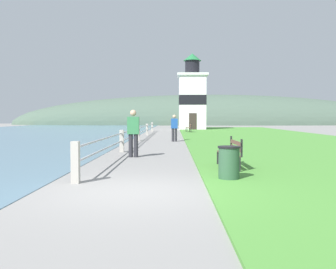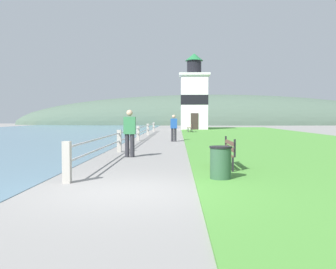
{
  "view_description": "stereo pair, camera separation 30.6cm",
  "coord_description": "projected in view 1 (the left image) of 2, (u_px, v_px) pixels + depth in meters",
  "views": [
    {
      "loc": [
        0.84,
        -7.58,
        1.54
      ],
      "look_at": [
        0.43,
        18.83,
        0.3
      ],
      "focal_mm": 40.0,
      "sensor_mm": 36.0,
      "label": 1
    },
    {
      "loc": [
        1.14,
        -7.58,
        1.54
      ],
      "look_at": [
        0.43,
        18.83,
        0.3
      ],
      "focal_mm": 40.0,
      "sensor_mm": 36.0,
      "label": 2
    }
  ],
  "objects": [
    {
      "name": "grass_verge",
      "position": [
        269.0,
        138.0,
        26.29
      ],
      "size": [
        12.0,
        56.31,
        0.06
      ],
      "color": "#4C8E38",
      "rests_on": "ground_plane"
    },
    {
      "name": "park_bench_near",
      "position": [
        231.0,
        151.0,
        10.9
      ],
      "size": [
        0.5,
        1.7,
        0.94
      ],
      "rotation": [
        0.0,
        0.0,
        3.16
      ],
      "color": "brown",
      "rests_on": "ground_plane"
    },
    {
      "name": "person_strolling",
      "position": [
        133.0,
        132.0,
        14.26
      ],
      "size": [
        0.44,
        0.24,
        1.81
      ],
      "rotation": [
        0.0,
        0.0,
        1.57
      ],
      "color": "#28282D",
      "rests_on": "ground_plane"
    },
    {
      "name": "lighthouse",
      "position": [
        192.0,
        98.0,
        45.59
      ],
      "size": [
        3.67,
        3.67,
        9.25
      ],
      "color": "white",
      "rests_on": "ground_plane"
    },
    {
      "name": "trash_bin",
      "position": [
        229.0,
        164.0,
        8.95
      ],
      "size": [
        0.54,
        0.54,
        0.84
      ],
      "color": "#2D5138",
      "rests_on": "ground_plane"
    },
    {
      "name": "distant_hillside",
      "position": [
        209.0,
        125.0,
        75.0
      ],
      "size": [
        80.0,
        16.0,
        12.0
      ],
      "color": "#475B4C",
      "rests_on": "ground_plane"
    },
    {
      "name": "seawall_railing",
      "position": [
        138.0,
        132.0,
        24.09
      ],
      "size": [
        0.18,
        31.09,
        0.97
      ],
      "color": "#A8A399",
      "rests_on": "ground_plane"
    },
    {
      "name": "ground_plane",
      "position": [
        133.0,
        192.0,
        7.66
      ],
      "size": [
        160.0,
        160.0,
        0.0
      ],
      "primitive_type": "plane",
      "color": "gray"
    },
    {
      "name": "park_bench_midway",
      "position": [
        189.0,
        127.0,
        37.08
      ],
      "size": [
        0.54,
        1.72,
        0.94
      ],
      "rotation": [
        0.0,
        0.0,
        3.18
      ],
      "color": "brown",
      "rests_on": "ground_plane"
    },
    {
      "name": "person_by_railing",
      "position": [
        174.0,
        127.0,
        23.41
      ],
      "size": [
        0.42,
        0.24,
        1.68
      ],
      "rotation": [
        0.0,
        0.0,
        1.62
      ],
      "color": "#28282D",
      "rests_on": "ground_plane"
    }
  ]
}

